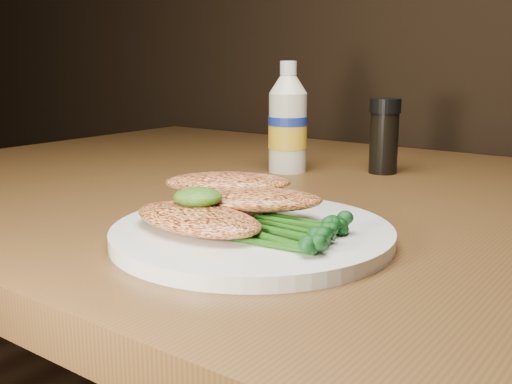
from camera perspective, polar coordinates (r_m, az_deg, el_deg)
The scene contains 8 objects.
plate at distance 0.53m, azimuth -0.36°, elevation -3.96°, with size 0.25×0.25×0.01m, color white.
chicken_front at distance 0.51m, azimuth -5.57°, elevation -2.54°, with size 0.13×0.07×0.02m, color #F2924D.
chicken_mid at distance 0.55m, azimuth -0.23°, elevation -0.70°, with size 0.13×0.06×0.02m, color #F2924D.
chicken_back at distance 0.58m, azimuth -2.70°, elevation 0.90°, with size 0.12×0.06×0.02m, color #F2924D.
pesto_front at distance 0.52m, azimuth -5.52°, elevation -0.47°, with size 0.04×0.04×0.02m, color black.
broccolini_bundle at distance 0.50m, azimuth 2.81°, elevation -3.22°, with size 0.12×0.09×0.02m, color #1C4C10, non-canonical shape.
mayo_bottle at distance 0.84m, azimuth 3.03°, elevation 7.08°, with size 0.05×0.05×0.15m, color beige, non-canonical shape.
pepper_grinder at distance 0.85m, azimuth 12.02°, elevation 5.19°, with size 0.04×0.04×0.10m, color black, non-canonical shape.
Camera 1 is at (0.38, 0.44, 0.91)m, focal length 42.29 mm.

